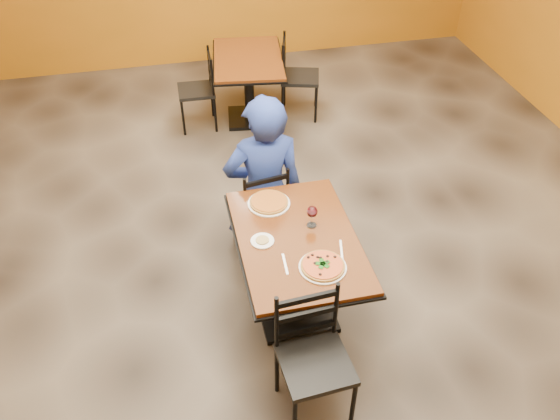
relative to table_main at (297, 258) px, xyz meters
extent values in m
cube|color=black|center=(0.00, 0.50, -0.56)|extent=(7.00, 8.00, 0.01)
cube|color=#6A3310|center=(0.00, 0.00, 0.18)|extent=(0.80, 1.20, 0.03)
cube|color=black|center=(0.00, 0.00, 0.15)|extent=(0.83, 1.23, 0.02)
cylinder|color=black|center=(0.00, 0.00, -0.19)|extent=(0.12, 0.12, 0.66)
cube|color=black|center=(0.00, 0.00, -0.54)|extent=(0.55, 0.55, 0.04)
cube|color=#6A3310|center=(0.17, 2.86, 0.18)|extent=(0.84, 1.15, 0.03)
cube|color=black|center=(0.17, 2.86, 0.16)|extent=(0.88, 1.18, 0.02)
cylinder|color=black|center=(0.17, 2.86, -0.18)|extent=(0.11, 0.11, 0.66)
cube|color=black|center=(0.17, 2.86, -0.54)|extent=(0.55, 0.55, 0.04)
imported|color=navy|center=(-0.05, 0.89, 0.13)|extent=(0.66, 0.44, 1.37)
cylinder|color=white|center=(0.09, -0.31, 0.20)|extent=(0.31, 0.31, 0.01)
cylinder|color=#9C150B|center=(0.09, -0.31, 0.21)|extent=(0.28, 0.28, 0.02)
cylinder|color=white|center=(-0.11, 0.40, 0.20)|extent=(0.31, 0.31, 0.01)
cylinder|color=orange|center=(-0.11, 0.40, 0.21)|extent=(0.28, 0.28, 0.02)
cylinder|color=white|center=(-0.24, 0.02, 0.20)|extent=(0.16, 0.16, 0.01)
cylinder|color=tan|center=(-0.24, 0.02, 0.21)|extent=(0.09, 0.09, 0.01)
cube|color=silver|center=(-0.14, -0.23, 0.20)|extent=(0.03, 0.19, 0.00)
cube|color=silver|center=(0.25, -0.19, 0.20)|extent=(0.06, 0.21, 0.00)
camera|label=1|loc=(-0.75, -2.80, 2.84)|focal=37.03mm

